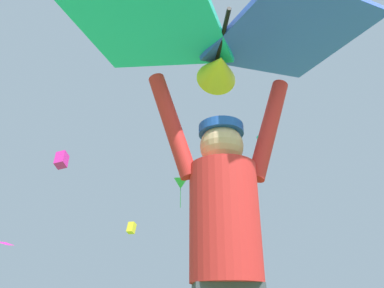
# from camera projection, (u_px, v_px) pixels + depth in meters

# --- Properties ---
(kite_flyer_person) EXTENTS (0.81, 0.34, 1.92)m
(kite_flyer_person) POSITION_uv_depth(u_px,v_px,m) (226.00, 256.00, 1.65)
(kite_flyer_person) COLOR #424751
(kite_flyer_person) RESTS_ON ground
(held_stunt_kite) EXTENTS (1.96, 1.03, 0.42)m
(held_stunt_kite) POSITION_uv_depth(u_px,v_px,m) (220.00, 39.00, 2.10)
(held_stunt_kite) COLOR black
(distant_kite_magenta_mid_right) EXTENTS (0.68, 0.87, 1.00)m
(distant_kite_magenta_mid_right) POSITION_uv_depth(u_px,v_px,m) (62.00, 160.00, 18.18)
(distant_kite_magenta_mid_right) COLOR #DB2393
(distant_kite_yellow_high_left) EXTENTS (0.86, 0.94, 1.04)m
(distant_kite_yellow_high_left) POSITION_uv_depth(u_px,v_px,m) (131.00, 228.00, 31.22)
(distant_kite_yellow_high_left) COLOR yellow
(distant_kite_teal_low_right) EXTENTS (1.27, 1.26, 2.19)m
(distant_kite_teal_low_right) POSITION_uv_depth(u_px,v_px,m) (262.00, 142.00, 27.85)
(distant_kite_teal_low_right) COLOR #19B2AD
(distant_kite_magenta_low_left) EXTENTS (1.24, 1.25, 0.39)m
(distant_kite_magenta_low_left) POSITION_uv_depth(u_px,v_px,m) (5.00, 243.00, 21.99)
(distant_kite_magenta_low_left) COLOR #DB2393
(distant_kite_green_mid_left) EXTENTS (1.62, 1.82, 3.17)m
(distant_kite_green_mid_left) POSITION_uv_depth(u_px,v_px,m) (181.00, 184.00, 35.73)
(distant_kite_green_mid_left) COLOR green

